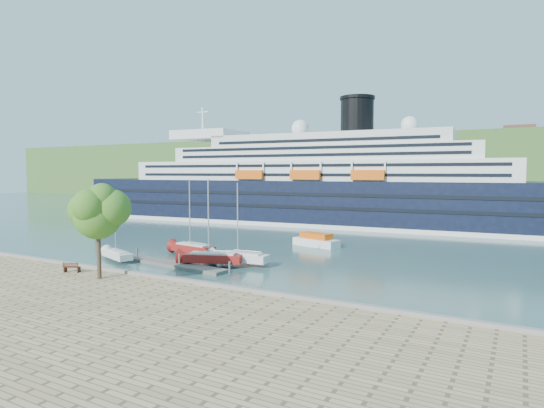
{
  "coord_description": "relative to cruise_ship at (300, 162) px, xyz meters",
  "views": [
    {
      "loc": [
        36.19,
        -32.03,
        10.95
      ],
      "look_at": [
        2.05,
        30.0,
        6.0
      ],
      "focal_mm": 30.0,
      "sensor_mm": 36.0,
      "label": 1
    }
  ],
  "objects": [
    {
      "name": "ground",
      "position": [
        5.7,
        -56.59,
        -13.14
      ],
      "size": [
        400.0,
        400.0,
        0.0
      ],
      "primitive_type": "plane",
      "color": "#315856",
      "rests_on": "ground"
    },
    {
      "name": "far_hillside",
      "position": [
        5.7,
        88.41,
        -1.14
      ],
      "size": [
        400.0,
        50.0,
        24.0
      ],
      "primitive_type": "cube",
      "color": "#3D6327",
      "rests_on": "ground"
    },
    {
      "name": "quay_coping",
      "position": [
        5.7,
        -56.79,
        -11.99
      ],
      "size": [
        220.0,
        0.5,
        0.3
      ],
      "primitive_type": "cube",
      "color": "slate",
      "rests_on": "promenade"
    },
    {
      "name": "cruise_ship",
      "position": [
        0.0,
        0.0,
        0.0
      ],
      "size": [
        117.91,
        25.3,
        26.27
      ],
      "primitive_type": null,
      "rotation": [
        0.0,
        0.0,
        0.07
      ],
      "color": "black",
      "rests_on": "ground"
    },
    {
      "name": "park_bench",
      "position": [
        2.86,
        -59.09,
        -11.59
      ],
      "size": [
        1.86,
        1.29,
        1.1
      ],
      "primitive_type": null,
      "rotation": [
        0.0,
        0.0,
        0.38
      ],
      "color": "#482314",
      "rests_on": "promenade"
    },
    {
      "name": "promenade_tree",
      "position": [
        7.51,
        -59.69,
        -7.3
      ],
      "size": [
        5.84,
        5.84,
        9.67
      ],
      "primitive_type": null,
      "color": "#2C681B",
      "rests_on": "promenade"
    },
    {
      "name": "floating_pontoon",
      "position": [
        5.59,
        -48.11,
        -12.95
      ],
      "size": [
        17.32,
        4.07,
        0.38
      ],
      "primitive_type": null,
      "rotation": [
        0.0,
        0.0,
        -0.12
      ],
      "color": "#656059",
      "rests_on": "ground"
    },
    {
      "name": "sailboat_white_near",
      "position": [
        -1.41,
        -49.43,
        -9.11
      ],
      "size": [
        6.45,
        3.8,
        8.06
      ],
      "primitive_type": null,
      "rotation": [
        0.0,
        0.0,
        -0.36
      ],
      "color": "silver",
      "rests_on": "ground"
    },
    {
      "name": "sailboat_red",
      "position": [
        10.73,
        -46.21,
        -8.27
      ],
      "size": [
        7.81,
        4.39,
        9.73
      ],
      "primitive_type": null,
      "rotation": [
        0.0,
        0.0,
        0.33
      ],
      "color": "maroon",
      "rests_on": "ground"
    },
    {
      "name": "sailboat_white_far",
      "position": [
        13.31,
        -44.11,
        -8.49
      ],
      "size": [
        7.34,
        2.62,
        9.29
      ],
      "primitive_type": null,
      "rotation": [
        0.0,
        0.0,
        0.09
      ],
      "color": "silver",
      "rests_on": "ground"
    },
    {
      "name": "tender_launch",
      "position": [
        15.45,
        -26.99,
        -12.14
      ],
      "size": [
        7.59,
        4.18,
        1.99
      ],
      "primitive_type": null,
      "rotation": [
        0.0,
        0.0,
        -0.25
      ],
      "color": "#E7580D",
      "rests_on": "ground"
    },
    {
      "name": "sailboat_extra",
      "position": [
        4.32,
        -41.93,
        -8.46
      ],
      "size": [
        7.46,
        3.03,
        9.35
      ],
      "primitive_type": null,
      "rotation": [
        0.0,
        0.0,
        -0.14
      ],
      "color": "maroon",
      "rests_on": "ground"
    }
  ]
}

